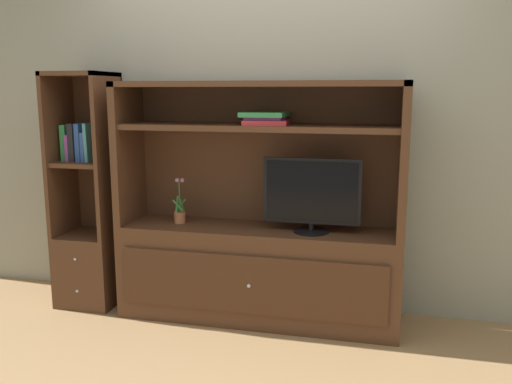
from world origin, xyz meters
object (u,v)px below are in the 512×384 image
object	(u,v)px
tv_monitor	(312,195)
potted_plant	(180,213)
magazine_stack	(266,118)
bookshelf_tall	(90,228)
upright_book_row	(79,143)
media_console	(258,247)

from	to	relation	value
tv_monitor	potted_plant	xyz separation A→B (m)	(-0.91, 0.04, -0.18)
magazine_stack	bookshelf_tall	xyz separation A→B (m)	(-1.30, 0.01, -0.80)
magazine_stack	upright_book_row	bearing A→B (deg)	-179.99
upright_book_row	tv_monitor	bearing A→B (deg)	-1.10
potted_plant	upright_book_row	distance (m)	0.87
media_console	upright_book_row	xyz separation A→B (m)	(-1.29, -0.01, 0.66)
magazine_stack	media_console	bearing A→B (deg)	173.05
bookshelf_tall	upright_book_row	distance (m)	0.61
media_console	bookshelf_tall	distance (m)	1.25
tv_monitor	magazine_stack	world-z (taller)	magazine_stack
media_console	bookshelf_tall	bearing A→B (deg)	179.79
potted_plant	bookshelf_tall	xyz separation A→B (m)	(-0.70, 0.01, -0.14)
tv_monitor	bookshelf_tall	distance (m)	1.64
upright_book_row	magazine_stack	bearing A→B (deg)	0.01
tv_monitor	potted_plant	bearing A→B (deg)	177.72
potted_plant	tv_monitor	bearing A→B (deg)	-2.28
media_console	tv_monitor	bearing A→B (deg)	-6.09
media_console	bookshelf_tall	world-z (taller)	bookshelf_tall
tv_monitor	media_console	bearing A→B (deg)	173.91
media_console	magazine_stack	xyz separation A→B (m)	(0.05, -0.01, 0.85)
potted_plant	bookshelf_tall	bearing A→B (deg)	179.46
media_console	tv_monitor	distance (m)	0.52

